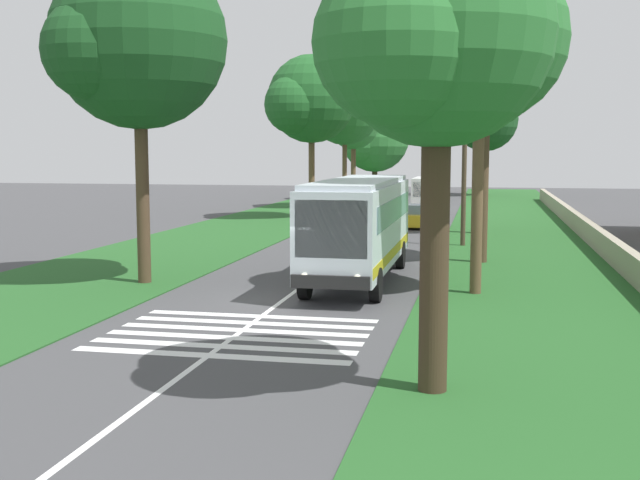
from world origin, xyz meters
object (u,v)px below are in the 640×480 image
at_px(coach_bus, 360,223).
at_px(roadside_tree_left_4, 374,140).
at_px(trailing_minibus_0, 427,190).
at_px(roadside_tree_right_4, 476,42).
at_px(trailing_car_1, 371,209).
at_px(roadside_tree_left_1, 343,111).
at_px(roadside_tree_left_3, 352,125).
at_px(trailing_car_0, 411,217).
at_px(roadside_tree_right_2, 478,91).
at_px(roadside_tree_left_0, 309,101).
at_px(roadside_tree_right_1, 484,121).
at_px(roadside_tree_right_3, 484,77).
at_px(roadside_tree_left_2, 137,46).
at_px(utility_pole, 464,153).
at_px(roadside_tree_right_0, 431,41).

bearing_deg(coach_bus, roadside_tree_left_4, 7.36).
relative_size(trailing_minibus_0, roadside_tree_right_4, 0.54).
distance_m(trailing_car_1, roadside_tree_left_1, 12.34).
bearing_deg(trailing_minibus_0, roadside_tree_left_3, 39.44).
distance_m(trailing_car_0, roadside_tree_left_1, 18.41).
bearing_deg(roadside_tree_right_2, roadside_tree_left_1, 30.99).
height_order(roadside_tree_left_0, roadside_tree_right_1, roadside_tree_left_0).
relative_size(roadside_tree_left_3, roadside_tree_right_3, 0.94).
bearing_deg(trailing_car_1, trailing_car_0, -150.97).
relative_size(trailing_minibus_0, roadside_tree_right_1, 0.54).
xyz_separation_m(roadside_tree_left_2, roadside_tree_right_2, (19.96, -11.53, -0.31)).
bearing_deg(roadside_tree_left_0, roadside_tree_left_1, -2.70).
bearing_deg(roadside_tree_right_2, roadside_tree_right_4, -179.55).
relative_size(trailing_car_1, roadside_tree_left_0, 0.38).
relative_size(coach_bus, roadside_tree_left_2, 0.96).
distance_m(coach_bus, roadside_tree_left_0, 27.25).
distance_m(roadside_tree_right_3, utility_pole, 6.56).
relative_size(roadside_tree_right_0, utility_pole, 1.04).
bearing_deg(roadside_tree_right_4, roadside_tree_right_3, -1.59).
xyz_separation_m(roadside_tree_left_0, roadside_tree_right_2, (-7.51, -11.46, 0.01)).
relative_size(roadside_tree_left_2, roadside_tree_right_3, 1.14).
relative_size(roadside_tree_right_0, roadside_tree_right_1, 0.82).
bearing_deg(roadside_tree_right_3, roadside_tree_right_1, 0.08).
relative_size(roadside_tree_left_3, roadside_tree_right_4, 0.86).
relative_size(roadside_tree_left_2, roadside_tree_left_4, 1.19).
distance_m(trailing_car_1, roadside_tree_left_4, 32.04).
xyz_separation_m(roadside_tree_left_3, roadside_tree_right_4, (-48.39, -12.06, 1.13)).
bearing_deg(trailing_car_1, roadside_tree_right_4, -165.49).
relative_size(coach_bus, roadside_tree_right_4, 1.00).
xyz_separation_m(roadside_tree_left_0, roadside_tree_left_3, (21.00, 0.45, -0.99)).
relative_size(coach_bus, roadside_tree_right_2, 1.03).
bearing_deg(roadside_tree_left_3, roadside_tree_left_2, -179.56).
relative_size(roadside_tree_left_4, roadside_tree_right_0, 1.06).
xyz_separation_m(roadside_tree_left_1, roadside_tree_right_1, (20.17, -11.25, -0.22)).
bearing_deg(roadside_tree_left_0, roadside_tree_left_4, -0.02).
relative_size(trailing_car_1, roadside_tree_right_2, 0.40).
distance_m(roadside_tree_right_0, utility_pole, 24.73).
xyz_separation_m(trailing_minibus_0, roadside_tree_right_4, (-38.93, -4.28, 6.70)).
xyz_separation_m(coach_bus, trailing_car_0, (20.85, -0.00, -1.48)).
bearing_deg(trailing_car_0, roadside_tree_right_4, -169.85).
bearing_deg(roadside_tree_right_2, trailing_car_0, 53.81).
bearing_deg(trailing_car_0, roadside_tree_left_1, 24.59).
relative_size(trailing_car_1, trailing_minibus_0, 0.72).
xyz_separation_m(roadside_tree_right_1, roadside_tree_right_2, (-38.41, 0.30, 0.39)).
bearing_deg(roadside_tree_right_0, coach_bus, 14.56).
distance_m(coach_bus, roadside_tree_left_1, 37.35).
xyz_separation_m(roadside_tree_left_2, roadside_tree_right_4, (0.09, -11.69, -0.18)).
bearing_deg(roadside_tree_left_3, roadside_tree_right_3, -163.18).
xyz_separation_m(roadside_tree_left_4, roadside_tree_right_0, (-71.36, -10.92, 0.97)).
relative_size(trailing_car_0, roadside_tree_left_0, 0.38).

